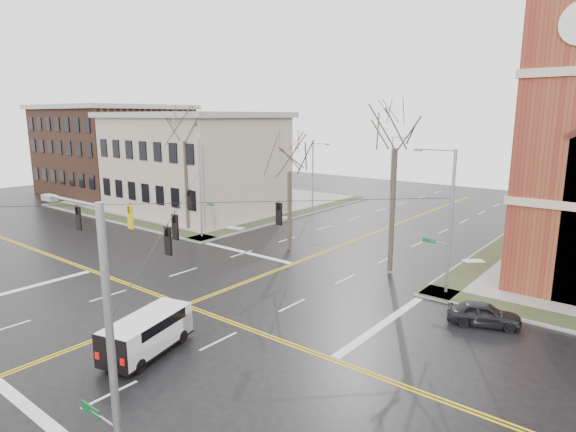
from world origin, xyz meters
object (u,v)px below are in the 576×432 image
Objects in this scene: signal_pole_nw at (201,185)px; cargo_van at (150,330)px; tree_nw_far at (184,135)px; streetlight_north_b at (392,162)px; signal_pole_ne at (448,218)px; tree_nw_near at (290,167)px; parked_car_a at (484,314)px; tree_ne at (396,140)px; streetlight_north_a at (314,174)px; signal_pole_se at (109,367)px.

signal_pole_nw is 1.75× the size of cargo_van.
streetlight_north_b is at bearing 82.69° from tree_nw_far.
signal_pole_ne is 0.93× the size of tree_nw_near.
cargo_van reaches higher than parked_car_a.
parked_car_a is at bearing -31.66° from tree_ne.
tree_nw_far is 1.33× the size of tree_nw_near.
streetlight_north_a is at bearing 118.53° from tree_nw_near.
signal_pole_nw is 0.68× the size of tree_ne.
signal_pole_ne is at bearing 90.00° from signal_pole_se.
tree_nw_far is (-26.47, 1.45, 4.32)m from signal_pole_ne.
signal_pole_se is at bearing -60.60° from tree_nw_near.
streetlight_north_b is at bearing 110.27° from signal_pole_se.
streetlight_north_a is (-21.97, 16.50, -0.48)m from signal_pole_ne.
tree_nw_near is at bearing 171.48° from signal_pole_ne.
tree_nw_near is at bearing 93.30° from cargo_van.
signal_pole_nw is at bearing -20.70° from tree_nw_far.
signal_pole_ne is 0.68× the size of tree_ne.
tree_ne reaches higher than tree_nw_far.
signal_pole_ne is at bearing -36.90° from streetlight_north_a.
streetlight_north_b reaches higher than parked_car_a.
streetlight_north_a is at bearing 73.38° from tree_nw_far.
signal_pole_se is 0.68× the size of tree_ne.
signal_pole_nw is at bearing 180.00° from signal_pole_ne.
signal_pole_se reaches higher than streetlight_north_b.
cargo_van is (-8.09, -16.24, -3.86)m from signal_pole_ne.
streetlight_north_a is at bearing -90.00° from streetlight_north_b.
streetlight_north_a and streetlight_north_b have the same top height.
signal_pole_se is 45.20m from streetlight_north_a.
tree_nw_far is at bearing 121.11° from cargo_van.
signal_pole_nw is at bearing 116.88° from cargo_van.
signal_pole_nw is at bearing -92.32° from streetlight_north_a.
signal_pole_se is 0.70× the size of tree_nw_far.
signal_pole_se reaches higher than parked_car_a.
streetlight_north_a is (-21.97, 39.50, -0.48)m from signal_pole_se.
tree_nw_far reaches higher than cargo_van.
parked_car_a is 12.96m from tree_ne.
signal_pole_ne is at bearing 26.42° from parked_car_a.
cargo_van is 20.15m from tree_ne.
signal_pole_se reaches higher than streetlight_north_a.
tree_nw_far reaches higher than parked_car_a.
parked_car_a is at bearing -7.06° from signal_pole_nw.
signal_pole_nw is 26.65m from parked_car_a.
tree_ne is (17.37, -34.76, 5.02)m from streetlight_north_b.
cargo_van is 0.39× the size of tree_ne.
streetlight_north_b is at bearing 89.77° from cargo_van.
streetlight_north_a is (0.67, 16.50, -0.48)m from signal_pole_nw.
streetlight_north_a reaches higher than cargo_van.
signal_pole_ne is 27.48m from streetlight_north_a.
signal_pole_se is 1.12× the size of streetlight_north_b.
signal_pole_nw is 32.28m from signal_pole_se.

